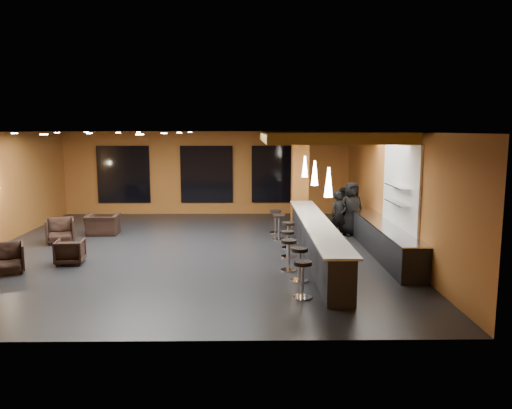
{
  "coord_description": "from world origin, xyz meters",
  "views": [
    {
      "loc": [
        1.79,
        -14.57,
        3.57
      ],
      "look_at": [
        2.0,
        0.5,
        1.3
      ],
      "focal_mm": 35.0,
      "sensor_mm": 36.0,
      "label": 1
    }
  ],
  "objects_px": {
    "bar_stool_3": "(288,240)",
    "column": "(300,180)",
    "armchair_b": "(70,252)",
    "bar_stool_2": "(289,251)",
    "bar_stool_6": "(276,218)",
    "staff_b": "(344,210)",
    "bar_stool_4": "(288,232)",
    "staff_a": "(338,215)",
    "bar_stool_5": "(279,224)",
    "pendant_0": "(329,182)",
    "bar_counter": "(316,241)",
    "pendant_1": "(315,173)",
    "bar_stool_0": "(303,274)",
    "armchair_a": "(7,258)",
    "staff_c": "(351,209)",
    "armchair_d": "(103,225)",
    "bar_stool_1": "(300,260)",
    "prep_counter": "(382,239)",
    "pendant_2": "(305,167)",
    "armchair_c": "(60,230)"
  },
  "relations": [
    {
      "from": "pendant_0",
      "to": "armchair_a",
      "type": "height_order",
      "value": "pendant_0"
    },
    {
      "from": "armchair_b",
      "to": "bar_stool_2",
      "type": "xyz_separation_m",
      "value": [
        5.81,
        -0.75,
        0.19
      ]
    },
    {
      "from": "staff_c",
      "to": "bar_stool_5",
      "type": "distance_m",
      "value": 2.6
    },
    {
      "from": "bar_counter",
      "to": "pendant_1",
      "type": "relative_size",
      "value": 11.43
    },
    {
      "from": "armchair_d",
      "to": "bar_stool_1",
      "type": "distance_m",
      "value": 8.24
    },
    {
      "from": "armchair_a",
      "to": "armchair_d",
      "type": "relative_size",
      "value": 0.77
    },
    {
      "from": "bar_stool_3",
      "to": "prep_counter",
      "type": "bearing_deg",
      "value": 7.42
    },
    {
      "from": "pendant_2",
      "to": "staff_c",
      "type": "xyz_separation_m",
      "value": [
        1.6,
        0.05,
        -1.43
      ]
    },
    {
      "from": "armchair_b",
      "to": "pendant_1",
      "type": "bearing_deg",
      "value": -178.31
    },
    {
      "from": "bar_counter",
      "to": "bar_stool_1",
      "type": "xyz_separation_m",
      "value": [
        -0.67,
        -2.15,
        0.02
      ]
    },
    {
      "from": "pendant_0",
      "to": "armchair_a",
      "type": "relative_size",
      "value": 0.85
    },
    {
      "from": "bar_stool_5",
      "to": "bar_stool_6",
      "type": "distance_m",
      "value": 1.06
    },
    {
      "from": "bar_counter",
      "to": "staff_a",
      "type": "relative_size",
      "value": 5.07
    },
    {
      "from": "bar_stool_5",
      "to": "bar_stool_2",
      "type": "bearing_deg",
      "value": -89.54
    },
    {
      "from": "prep_counter",
      "to": "bar_stool_5",
      "type": "relative_size",
      "value": 7.28
    },
    {
      "from": "bar_stool_0",
      "to": "bar_stool_6",
      "type": "xyz_separation_m",
      "value": [
        -0.22,
        6.78,
        -0.0
      ]
    },
    {
      "from": "bar_stool_5",
      "to": "pendant_0",
      "type": "bearing_deg",
      "value": -78.62
    },
    {
      "from": "armchair_d",
      "to": "bar_stool_1",
      "type": "height_order",
      "value": "bar_stool_1"
    },
    {
      "from": "staff_a",
      "to": "bar_stool_2",
      "type": "relative_size",
      "value": 1.95
    },
    {
      "from": "staff_a",
      "to": "bar_stool_2",
      "type": "distance_m",
      "value": 4.27
    },
    {
      "from": "pendant_1",
      "to": "bar_stool_4",
      "type": "bearing_deg",
      "value": 134.09
    },
    {
      "from": "armchair_d",
      "to": "pendant_0",
      "type": "bearing_deg",
      "value": 139.96
    },
    {
      "from": "bar_stool_4",
      "to": "column",
      "type": "bearing_deg",
      "value": 78.8
    },
    {
      "from": "staff_a",
      "to": "bar_stool_0",
      "type": "xyz_separation_m",
      "value": [
        -1.8,
        -5.89,
        -0.27
      ]
    },
    {
      "from": "bar_stool_3",
      "to": "pendant_0",
      "type": "bearing_deg",
      "value": -70.05
    },
    {
      "from": "pendant_2",
      "to": "armchair_d",
      "type": "bearing_deg",
      "value": 177.74
    },
    {
      "from": "bar_counter",
      "to": "staff_a",
      "type": "xyz_separation_m",
      "value": [
        1.08,
        2.56,
        0.29
      ]
    },
    {
      "from": "armchair_a",
      "to": "bar_stool_5",
      "type": "height_order",
      "value": "bar_stool_5"
    },
    {
      "from": "staff_a",
      "to": "bar_stool_6",
      "type": "xyz_separation_m",
      "value": [
        -2.02,
        0.89,
        -0.27
      ]
    },
    {
      "from": "bar_stool_0",
      "to": "bar_stool_6",
      "type": "height_order",
      "value": "bar_stool_0"
    },
    {
      "from": "column",
      "to": "bar_stool_4",
      "type": "height_order",
      "value": "column"
    },
    {
      "from": "bar_counter",
      "to": "pendant_2",
      "type": "height_order",
      "value": "pendant_2"
    },
    {
      "from": "bar_stool_5",
      "to": "pendant_2",
      "type": "bearing_deg",
      "value": 34.91
    },
    {
      "from": "bar_stool_3",
      "to": "bar_stool_4",
      "type": "relative_size",
      "value": 0.94
    },
    {
      "from": "bar_stool_3",
      "to": "column",
      "type": "bearing_deg",
      "value": 80.13
    },
    {
      "from": "bar_stool_2",
      "to": "bar_stool_6",
      "type": "relative_size",
      "value": 1.0
    },
    {
      "from": "staff_b",
      "to": "bar_stool_1",
      "type": "distance_m",
      "value": 6.22
    },
    {
      "from": "bar_stool_6",
      "to": "pendant_0",
      "type": "bearing_deg",
      "value": -80.17
    },
    {
      "from": "bar_counter",
      "to": "staff_c",
      "type": "relative_size",
      "value": 4.37
    },
    {
      "from": "staff_b",
      "to": "armchair_a",
      "type": "xyz_separation_m",
      "value": [
        -9.43,
        -5.02,
        -0.41
      ]
    },
    {
      "from": "bar_stool_6",
      "to": "staff_c",
      "type": "bearing_deg",
      "value": -8.8
    },
    {
      "from": "staff_c",
      "to": "bar_stool_3",
      "type": "height_order",
      "value": "staff_c"
    },
    {
      "from": "staff_a",
      "to": "bar_stool_6",
      "type": "distance_m",
      "value": 2.23
    },
    {
      "from": "pendant_0",
      "to": "bar_stool_6",
      "type": "distance_m",
      "value": 5.82
    },
    {
      "from": "staff_b",
      "to": "bar_stool_4",
      "type": "bearing_deg",
      "value": -124.54
    },
    {
      "from": "bar_stool_3",
      "to": "bar_stool_6",
      "type": "bearing_deg",
      "value": 92.9
    },
    {
      "from": "pendant_1",
      "to": "staff_c",
      "type": "distance_m",
      "value": 3.34
    },
    {
      "from": "bar_stool_2",
      "to": "bar_stool_6",
      "type": "distance_m",
      "value": 4.69
    },
    {
      "from": "pendant_1",
      "to": "staff_c",
      "type": "height_order",
      "value": "pendant_1"
    },
    {
      "from": "column",
      "to": "armchair_c",
      "type": "xyz_separation_m",
      "value": [
        -7.88,
        -2.55,
        -1.36
      ]
    }
  ]
}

